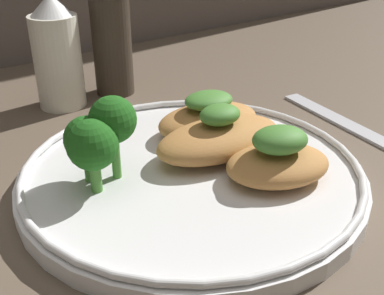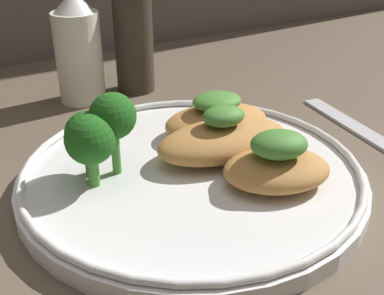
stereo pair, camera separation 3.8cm
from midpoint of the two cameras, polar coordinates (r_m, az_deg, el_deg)
The scene contains 9 objects.
ground_plane at distance 40.05cm, azimuth -2.73°, elevation -5.01°, with size 180.00×180.00×1.00cm, color brown.
plate at distance 39.26cm, azimuth -2.78°, elevation -3.18°, with size 27.90×27.90×2.00cm.
grilled_meat_front at distance 37.30cm, azimuth 7.32°, elevation -1.56°, with size 9.79×8.37×4.36cm.
grilled_meat_middle at distance 40.58cm, azimuth 0.58°, elevation 1.18°, with size 12.11×7.08×4.47cm.
grilled_meat_back at distance 44.16cm, azimuth -0.51°, elevation 3.44°, with size 10.56×7.62×4.05cm.
broccoli_bunch at distance 36.38cm, azimuth -14.10°, elevation 1.27°, with size 5.91×5.37×6.77cm.
sauce_bottle at distance 55.25cm, azimuth -17.66°, elevation 10.43°, with size 5.17×5.17×12.27cm.
pepper_grinder at distance 57.33cm, azimuth -11.47°, elevation 12.97°, with size 4.50×4.50×15.58cm.
fork at distance 51.08cm, azimuth 16.38°, elevation 2.48°, with size 4.34×19.36×0.60cm.
Camera 1 is at (-20.03, -27.13, 21.19)cm, focal length 45.00 mm.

